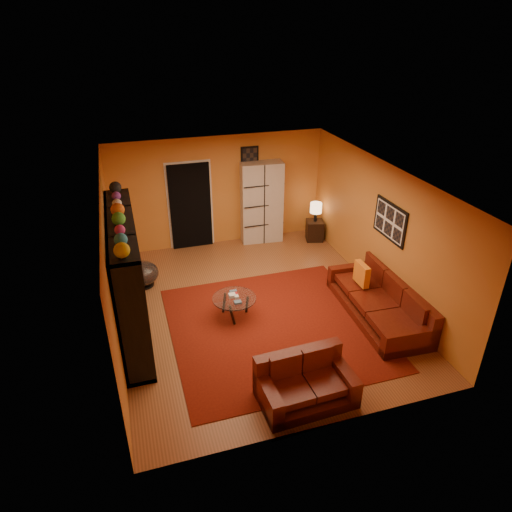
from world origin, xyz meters
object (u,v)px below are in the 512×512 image
object	(u,v)px
sofa	(382,302)
side_table	(314,230)
coffee_table	(234,300)
bowl_chair	(143,274)
tv	(131,280)
storage_cabinet	(262,203)
loveseat	(304,382)
table_lamp	(316,208)
entertainment_unit	(128,278)

from	to	relation	value
sofa	side_table	size ratio (longest dim) A/B	4.93
coffee_table	bowl_chair	size ratio (longest dim) A/B	1.25
tv	bowl_chair	distance (m)	1.64
storage_cabinet	side_table	size ratio (longest dim) A/B	3.94
side_table	sofa	bearing A→B (deg)	-91.75
tv	sofa	distance (m)	4.52
coffee_table	storage_cabinet	bearing A→B (deg)	63.71
bowl_chair	side_table	bearing A→B (deg)	13.06
loveseat	side_table	xyz separation A→B (m)	(2.28, 4.84, -0.04)
tv	coffee_table	bearing A→B (deg)	-94.99
loveseat	coffee_table	distance (m)	2.29
loveseat	table_lamp	bearing A→B (deg)	-27.66
coffee_table	side_table	bearing A→B (deg)	43.58
bowl_chair	tv	bearing A→B (deg)	-98.76
entertainment_unit	loveseat	distance (m)	3.39
coffee_table	storage_cabinet	world-z (taller)	storage_cabinet
storage_cabinet	side_table	bearing A→B (deg)	-11.94
coffee_table	side_table	world-z (taller)	side_table
storage_cabinet	table_lamp	distance (m)	1.32
sofa	coffee_table	distance (m)	2.73
tv	table_lamp	bearing A→B (deg)	-61.32
tv	table_lamp	world-z (taller)	tv
loveseat	storage_cabinet	xyz separation A→B (m)	(1.02, 5.22, 0.70)
sofa	storage_cabinet	xyz separation A→B (m)	(-1.16, 3.72, 0.70)
tv	table_lamp	size ratio (longest dim) A/B	2.12
tv	coffee_table	xyz separation A→B (m)	(1.74, -0.15, -0.64)
entertainment_unit	side_table	world-z (taller)	entertainment_unit
side_table	table_lamp	distance (m)	0.58
loveseat	side_table	bearing A→B (deg)	-27.66
tv	bowl_chair	size ratio (longest dim) A/B	1.54
coffee_table	tv	bearing A→B (deg)	175.01
sofa	table_lamp	size ratio (longest dim) A/B	5.25
entertainment_unit	sofa	distance (m)	4.58
tv	storage_cabinet	distance (m)	4.28
tv	loveseat	distance (m)	3.33
storage_cabinet	table_lamp	bearing A→B (deg)	-11.94
loveseat	side_table	distance (m)	5.35
tv	table_lamp	xyz separation A→B (m)	(4.47, 2.44, -0.17)
bowl_chair	sofa	bearing A→B (deg)	-29.59
entertainment_unit	storage_cabinet	size ratio (longest dim) A/B	1.52
entertainment_unit	tv	bearing A→B (deg)	-27.28
tv	storage_cabinet	bearing A→B (deg)	-48.66
loveseat	table_lamp	size ratio (longest dim) A/B	2.95
loveseat	coffee_table	world-z (taller)	loveseat
entertainment_unit	storage_cabinet	distance (m)	4.30
storage_cabinet	table_lamp	size ratio (longest dim) A/B	4.20
entertainment_unit	coffee_table	size ratio (longest dim) A/B	3.72
storage_cabinet	side_table	distance (m)	1.51
sofa	bowl_chair	xyz separation A→B (m)	(-4.14, 2.35, 0.00)
side_table	storage_cabinet	bearing A→B (deg)	163.15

